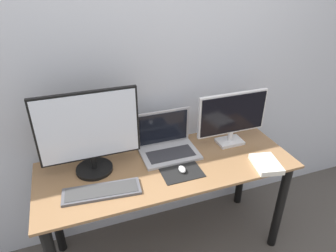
{
  "coord_description": "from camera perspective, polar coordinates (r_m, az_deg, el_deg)",
  "views": [
    {
      "loc": [
        -0.53,
        -1.16,
        1.91
      ],
      "look_at": [
        0.01,
        0.35,
        1.02
      ],
      "focal_mm": 32.0,
      "sensor_mm": 36.0,
      "label": 1
    }
  ],
  "objects": [
    {
      "name": "keyboard",
      "position": [
        1.76,
        -12.49,
        -12.06
      ],
      "size": [
        0.45,
        0.18,
        0.02
      ],
      "color": "#4C4C51",
      "rests_on": "desk"
    },
    {
      "name": "monitor_left",
      "position": [
        1.8,
        -14.78,
        -1.19
      ],
      "size": [
        0.59,
        0.23,
        0.52
      ],
      "color": "black",
      "rests_on": "desk"
    },
    {
      "name": "monitor_right",
      "position": [
        2.1,
        12.16,
        1.77
      ],
      "size": [
        0.51,
        0.13,
        0.38
      ],
      "color": "silver",
      "rests_on": "desk"
    },
    {
      "name": "mousepad",
      "position": [
        1.87,
        2.69,
        -8.89
      ],
      "size": [
        0.25,
        0.17,
        0.0
      ],
      "color": "black",
      "rests_on": "desk"
    },
    {
      "name": "desk",
      "position": [
        2.03,
        -0.02,
        -10.9
      ],
      "size": [
        1.64,
        0.62,
        0.76
      ],
      "color": "olive",
      "rests_on": "ground_plane"
    },
    {
      "name": "wall_back",
      "position": [
        2.03,
        -3.64,
        9.9
      ],
      "size": [
        7.0,
        0.05,
        2.5
      ],
      "color": "silver",
      "rests_on": "ground_plane"
    },
    {
      "name": "laptop",
      "position": [
        2.03,
        -0.17,
        -3.19
      ],
      "size": [
        0.38,
        0.27,
        0.27
      ],
      "color": "#ADADB2",
      "rests_on": "desk"
    },
    {
      "name": "mouse",
      "position": [
        1.86,
        2.71,
        -8.24
      ],
      "size": [
        0.04,
        0.07,
        0.03
      ],
      "color": "silver",
      "rests_on": "mousepad"
    },
    {
      "name": "book",
      "position": [
        2.01,
        18.19,
        -6.89
      ],
      "size": [
        0.19,
        0.23,
        0.03
      ],
      "color": "silver",
      "rests_on": "desk"
    }
  ]
}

